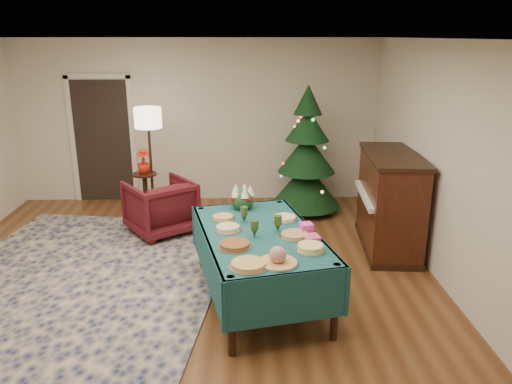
{
  "coord_description": "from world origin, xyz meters",
  "views": [
    {
      "loc": [
        0.73,
        -4.83,
        2.74
      ],
      "look_at": [
        0.89,
        0.73,
        0.98
      ],
      "focal_mm": 35.0,
      "sensor_mm": 36.0,
      "label": 1
    }
  ],
  "objects_px": {
    "christmas_tree": "(307,156)",
    "piano": "(390,203)",
    "buffet_table": "(260,246)",
    "armchair": "(160,205)",
    "floor_lamp": "(148,124)",
    "potted_plant": "(144,167)",
    "gift_box": "(306,228)",
    "side_table": "(146,195)"
  },
  "relations": [
    {
      "from": "christmas_tree",
      "to": "piano",
      "type": "bearing_deg",
      "value": -58.61
    },
    {
      "from": "piano",
      "to": "buffet_table",
      "type": "bearing_deg",
      "value": -142.88
    },
    {
      "from": "armchair",
      "to": "floor_lamp",
      "type": "distance_m",
      "value": 1.32
    },
    {
      "from": "buffet_table",
      "to": "christmas_tree",
      "type": "distance_m",
      "value": 2.97
    },
    {
      "from": "floor_lamp",
      "to": "christmas_tree",
      "type": "distance_m",
      "value": 2.5
    },
    {
      "from": "armchair",
      "to": "floor_lamp",
      "type": "height_order",
      "value": "floor_lamp"
    },
    {
      "from": "buffet_table",
      "to": "potted_plant",
      "type": "relative_size",
      "value": 5.72
    },
    {
      "from": "gift_box",
      "to": "christmas_tree",
      "type": "xyz_separation_m",
      "value": [
        0.36,
        2.85,
        0.08
      ]
    },
    {
      "from": "buffet_table",
      "to": "christmas_tree",
      "type": "height_order",
      "value": "christmas_tree"
    },
    {
      "from": "floor_lamp",
      "to": "potted_plant",
      "type": "bearing_deg",
      "value": -160.13
    },
    {
      "from": "buffet_table",
      "to": "armchair",
      "type": "xyz_separation_m",
      "value": [
        -1.34,
        1.94,
        -0.19
      ]
    },
    {
      "from": "buffet_table",
      "to": "piano",
      "type": "xyz_separation_m",
      "value": [
        1.76,
        1.33,
        0.01
      ]
    },
    {
      "from": "armchair",
      "to": "buffet_table",
      "type": "bearing_deg",
      "value": 89.74
    },
    {
      "from": "floor_lamp",
      "to": "christmas_tree",
      "type": "height_order",
      "value": "christmas_tree"
    },
    {
      "from": "buffet_table",
      "to": "potted_plant",
      "type": "xyz_separation_m",
      "value": [
        -1.7,
        2.71,
        0.17
      ]
    },
    {
      "from": "gift_box",
      "to": "armchair",
      "type": "height_order",
      "value": "gift_box"
    },
    {
      "from": "gift_box",
      "to": "armchair",
      "type": "bearing_deg",
      "value": 132.92
    },
    {
      "from": "buffet_table",
      "to": "floor_lamp",
      "type": "relative_size",
      "value": 1.29
    },
    {
      "from": "christmas_tree",
      "to": "armchair",
      "type": "bearing_deg",
      "value": -157.88
    },
    {
      "from": "side_table",
      "to": "christmas_tree",
      "type": "relative_size",
      "value": 0.34
    },
    {
      "from": "buffet_table",
      "to": "side_table",
      "type": "distance_m",
      "value": 3.21
    },
    {
      "from": "piano",
      "to": "potted_plant",
      "type": "bearing_deg",
      "value": 158.29
    },
    {
      "from": "buffet_table",
      "to": "floor_lamp",
      "type": "distance_m",
      "value": 3.28
    },
    {
      "from": "side_table",
      "to": "christmas_tree",
      "type": "bearing_deg",
      "value": 2.75
    },
    {
      "from": "floor_lamp",
      "to": "side_table",
      "type": "distance_m",
      "value": 1.11
    },
    {
      "from": "side_table",
      "to": "piano",
      "type": "xyz_separation_m",
      "value": [
        3.46,
        -1.38,
        0.3
      ]
    },
    {
      "from": "armchair",
      "to": "christmas_tree",
      "type": "xyz_separation_m",
      "value": [
        2.19,
        0.89,
        0.48
      ]
    },
    {
      "from": "potted_plant",
      "to": "piano",
      "type": "bearing_deg",
      "value": -21.71
    },
    {
      "from": "potted_plant",
      "to": "christmas_tree",
      "type": "relative_size",
      "value": 0.19
    },
    {
      "from": "floor_lamp",
      "to": "potted_plant",
      "type": "height_order",
      "value": "floor_lamp"
    },
    {
      "from": "gift_box",
      "to": "floor_lamp",
      "type": "bearing_deg",
      "value": 126.8
    },
    {
      "from": "gift_box",
      "to": "potted_plant",
      "type": "bearing_deg",
      "value": 128.56
    },
    {
      "from": "buffet_table",
      "to": "christmas_tree",
      "type": "relative_size",
      "value": 1.08
    },
    {
      "from": "gift_box",
      "to": "floor_lamp",
      "type": "relative_size",
      "value": 0.07
    },
    {
      "from": "buffet_table",
      "to": "gift_box",
      "type": "distance_m",
      "value": 0.52
    },
    {
      "from": "potted_plant",
      "to": "armchair",
      "type": "bearing_deg",
      "value": -65.42
    },
    {
      "from": "armchair",
      "to": "potted_plant",
      "type": "relative_size",
      "value": 2.24
    },
    {
      "from": "side_table",
      "to": "gift_box",
      "type": "bearing_deg",
      "value": -51.44
    },
    {
      "from": "armchair",
      "to": "piano",
      "type": "xyz_separation_m",
      "value": [
        3.1,
        -0.61,
        0.2
      ]
    },
    {
      "from": "gift_box",
      "to": "armchair",
      "type": "relative_size",
      "value": 0.14
    },
    {
      "from": "armchair",
      "to": "side_table",
      "type": "distance_m",
      "value": 0.85
    },
    {
      "from": "armchair",
      "to": "side_table",
      "type": "bearing_deg",
      "value": -100.41
    }
  ]
}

